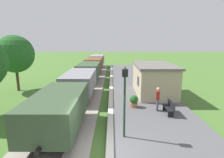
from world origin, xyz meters
The scene contains 13 objects.
ground_plane centered at (0.00, 0.00, 0.00)m, with size 160.00×160.00×0.00m, color #47702D.
platform_slab centered at (3.20, 0.00, 0.12)m, with size 6.00×60.00×0.25m, color #565659.
platform_edge_stripe centered at (0.40, 0.00, 0.25)m, with size 0.36×60.00×0.01m, color silver.
track_ballast centered at (-2.40, 0.00, 0.06)m, with size 3.80×60.00×0.12m, color #9E9389.
rail_near centered at (-1.68, 0.00, 0.19)m, with size 0.07×60.00×0.14m, color slate.
rail_far centered at (-3.12, 0.00, 0.19)m, with size 0.07×60.00×0.14m, color slate.
freight_train centered at (-2.40, 15.19, 1.40)m, with size 2.50×32.60×2.12m.
station_hut centered at (4.40, 9.26, 1.65)m, with size 3.50×5.80×2.78m.
bench_near_hut centered at (4.40, 4.35, 0.72)m, with size 0.42×1.50×0.91m.
person_waiting centered at (3.72, 4.91, 1.18)m, with size 0.30×0.42×1.71m.
potted_planter centered at (2.14, 5.66, 0.72)m, with size 0.64×0.64×0.92m.
lamp_post_near centered at (1.13, 1.31, 2.80)m, with size 0.28×0.28×3.70m.
tree_trackside_far centered at (-9.36, 11.16, 3.83)m, with size 3.81×3.81×5.75m.
Camera 1 is at (0.50, -7.29, 5.14)m, focal length 29.01 mm.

